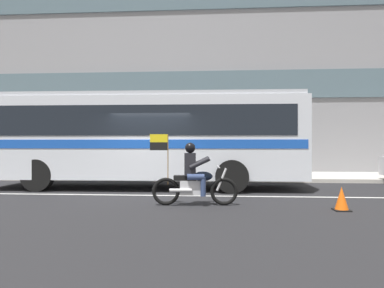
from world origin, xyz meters
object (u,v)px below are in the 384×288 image
(fire_hydrant, at_px, (224,168))
(motorcycle_with_rider, at_px, (194,179))
(transit_bus, at_px, (146,134))
(traffic_cone, at_px, (342,199))

(fire_hydrant, bearing_deg, motorcycle_with_rider, -97.74)
(fire_hydrant, bearing_deg, transit_bus, -132.44)
(traffic_cone, bearing_deg, motorcycle_with_rider, 172.43)
(motorcycle_with_rider, bearing_deg, transit_bus, 119.23)
(transit_bus, distance_m, traffic_cone, 6.79)
(motorcycle_with_rider, height_order, fire_hydrant, motorcycle_with_rider)
(transit_bus, xyz_separation_m, motorcycle_with_rider, (1.91, -3.41, -1.22))
(motorcycle_with_rider, bearing_deg, traffic_cone, -7.57)
(traffic_cone, bearing_deg, transit_bus, 144.10)
(transit_bus, height_order, fire_hydrant, transit_bus)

